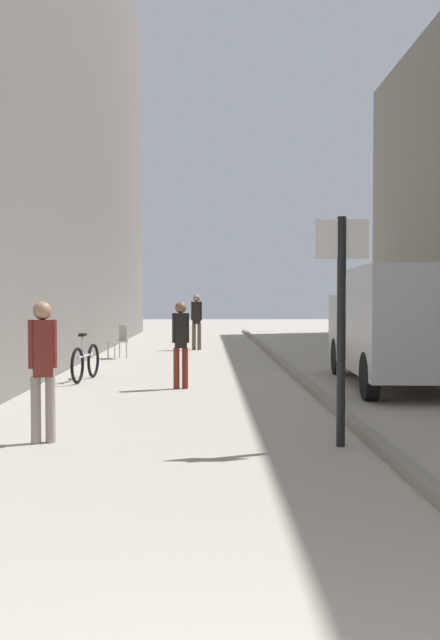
{
  "coord_description": "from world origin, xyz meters",
  "views": [
    {
      "loc": [
        -0.33,
        -1.32,
        1.68
      ],
      "look_at": [
        0.0,
        14.96,
        1.15
      ],
      "focal_mm": 36.49,
      "sensor_mm": 36.0,
      "label": 1
    }
  ],
  "objects_px": {
    "pedestrian_mid_block": "(197,318)",
    "pedestrian_far_crossing": "(181,339)",
    "pedestrian_main_foreground": "(43,361)",
    "delivery_van": "(401,323)",
    "street_sign_post": "(341,310)",
    "bicycle_leaning": "(86,362)",
    "cafe_chair_near_window": "(120,339)"
  },
  "relations": [
    {
      "from": "pedestrian_main_foreground",
      "to": "pedestrian_far_crossing",
      "type": "xyz_separation_m",
      "value": [
        1.42,
        4.53,
        -0.02
      ]
    },
    {
      "from": "pedestrian_far_crossing",
      "to": "bicycle_leaning",
      "type": "bearing_deg",
      "value": 137.75
    },
    {
      "from": "street_sign_post",
      "to": "bicycle_leaning",
      "type": "height_order",
      "value": "street_sign_post"
    },
    {
      "from": "pedestrian_mid_block",
      "to": "pedestrian_far_crossing",
      "type": "relative_size",
      "value": 1.12
    },
    {
      "from": "pedestrian_main_foreground",
      "to": "pedestrian_mid_block",
      "type": "distance_m",
      "value": 13.87
    },
    {
      "from": "pedestrian_main_foreground",
      "to": "delivery_van",
      "type": "xyz_separation_m",
      "value": [
        5.62,
        4.81,
        0.26
      ]
    },
    {
      "from": "pedestrian_main_foreground",
      "to": "pedestrian_far_crossing",
      "type": "distance_m",
      "value": 4.74
    },
    {
      "from": "street_sign_post",
      "to": "pedestrian_main_foreground",
      "type": "bearing_deg",
      "value": -1.25
    },
    {
      "from": "pedestrian_main_foreground",
      "to": "delivery_van",
      "type": "relative_size",
      "value": 0.31
    },
    {
      "from": "pedestrian_mid_block",
      "to": "pedestrian_far_crossing",
      "type": "height_order",
      "value": "pedestrian_mid_block"
    },
    {
      "from": "pedestrian_far_crossing",
      "to": "pedestrian_main_foreground",
      "type": "bearing_deg",
      "value": -117.35
    },
    {
      "from": "bicycle_leaning",
      "to": "delivery_van",
      "type": "bearing_deg",
      "value": -1.91
    },
    {
      "from": "pedestrian_mid_block",
      "to": "delivery_van",
      "type": "xyz_separation_m",
      "value": [
        4.06,
        -8.97,
        0.16
      ]
    },
    {
      "from": "pedestrian_main_foreground",
      "to": "street_sign_post",
      "type": "height_order",
      "value": "street_sign_post"
    },
    {
      "from": "delivery_van",
      "to": "street_sign_post",
      "type": "relative_size",
      "value": 2.06
    },
    {
      "from": "pedestrian_main_foreground",
      "to": "bicycle_leaning",
      "type": "bearing_deg",
      "value": 76.26
    },
    {
      "from": "street_sign_post",
      "to": "cafe_chair_near_window",
      "type": "height_order",
      "value": "street_sign_post"
    },
    {
      "from": "pedestrian_far_crossing",
      "to": "street_sign_post",
      "type": "height_order",
      "value": "street_sign_post"
    },
    {
      "from": "street_sign_post",
      "to": "cafe_chair_near_window",
      "type": "distance_m",
      "value": 11.72
    },
    {
      "from": "bicycle_leaning",
      "to": "cafe_chair_near_window",
      "type": "distance_m",
      "value": 4.95
    },
    {
      "from": "pedestrian_far_crossing",
      "to": "pedestrian_mid_block",
      "type": "bearing_deg",
      "value": 79.11
    },
    {
      "from": "pedestrian_mid_block",
      "to": "street_sign_post",
      "type": "xyz_separation_m",
      "value": [
        1.86,
        -14.02,
        0.49
      ]
    },
    {
      "from": "pedestrian_mid_block",
      "to": "street_sign_post",
      "type": "distance_m",
      "value": 14.16
    },
    {
      "from": "pedestrian_far_crossing",
      "to": "cafe_chair_near_window",
      "type": "height_order",
      "value": "pedestrian_far_crossing"
    },
    {
      "from": "pedestrian_mid_block",
      "to": "street_sign_post",
      "type": "relative_size",
      "value": 0.7
    },
    {
      "from": "pedestrian_main_foreground",
      "to": "cafe_chair_near_window",
      "type": "xyz_separation_m",
      "value": [
        -0.54,
        10.74,
        -0.41
      ]
    },
    {
      "from": "pedestrian_far_crossing",
      "to": "delivery_van",
      "type": "relative_size",
      "value": 0.3
    },
    {
      "from": "street_sign_post",
      "to": "bicycle_leaning",
      "type": "xyz_separation_m",
      "value": [
        -4.01,
        6.04,
        -1.16
      ]
    },
    {
      "from": "street_sign_post",
      "to": "delivery_van",
      "type": "bearing_deg",
      "value": -110.71
    },
    {
      "from": "pedestrian_main_foreground",
      "to": "street_sign_post",
      "type": "xyz_separation_m",
      "value": [
        3.42,
        -0.24,
        0.59
      ]
    },
    {
      "from": "delivery_van",
      "to": "street_sign_post",
      "type": "bearing_deg",
      "value": -110.11
    },
    {
      "from": "delivery_van",
      "to": "cafe_chair_near_window",
      "type": "height_order",
      "value": "delivery_van"
    }
  ]
}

